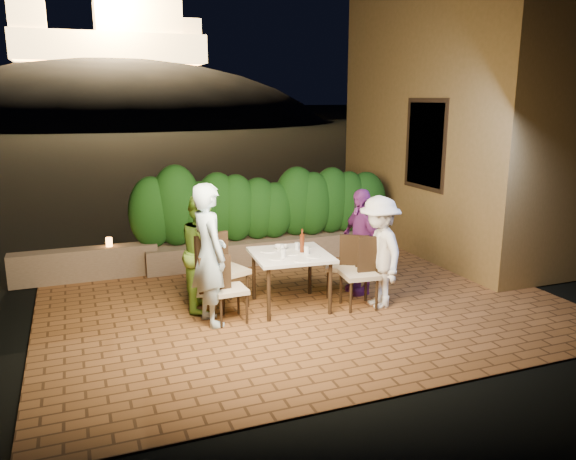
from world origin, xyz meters
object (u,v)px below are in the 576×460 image
dining_table (291,280)px  diner_white (379,252)px  chair_right_front (359,273)px  chair_right_back (341,265)px  chair_left_front (230,288)px  parapet_lamp (109,242)px  beer_bottle (302,241)px  bowl (281,247)px  diner_purple (361,241)px  diner_green (204,252)px  chair_left_back (226,269)px  diner_blue (209,255)px

dining_table → diner_white: bearing=-20.1°
chair_right_front → chair_right_back: size_ratio=1.09×
chair_left_front → parapet_lamp: bearing=115.6°
beer_bottle → parapet_lamp: size_ratio=2.28×
bowl → chair_left_front: (-0.87, -0.47, -0.33)m
beer_bottle → diner_purple: diner_purple is taller
chair_left_front → diner_white: (2.02, -0.20, 0.32)m
beer_bottle → diner_white: diner_white is taller
chair_right_back → diner_green: diner_green is taller
chair_left_back → diner_blue: diner_blue is taller
dining_table → chair_left_front: 0.93m
chair_left_front → chair_right_back: (1.74, 0.39, 0.01)m
diner_blue → diner_white: diner_blue is taller
chair_left_back → chair_right_front: 1.79m
bowl → chair_left_back: bearing=177.0°
chair_left_back → diner_purple: (1.97, -0.12, 0.24)m
chair_left_front → diner_blue: (-0.24, 0.04, 0.45)m
chair_right_front → diner_white: bearing=173.1°
diner_green → chair_right_back: bearing=-77.7°
dining_table → chair_left_front: (-0.91, -0.20, 0.06)m
diner_green → diner_purple: (2.24, -0.19, -0.01)m
chair_left_front → chair_right_front: (1.76, -0.14, 0.05)m
diner_purple → diner_blue: bearing=-84.0°
diner_blue → chair_right_back: bearing=-89.2°
parapet_lamp → chair_right_back: bearing=-34.1°
beer_bottle → parapet_lamp: (-2.36, 2.23, -0.34)m
chair_left_back → diner_blue: bearing=-145.2°
diner_white → beer_bottle: bearing=-110.1°
chair_left_front → bowl: bearing=26.2°
dining_table → diner_purple: (1.15, 0.19, 0.39)m
parapet_lamp → beer_bottle: bearing=-43.3°
beer_bottle → chair_right_front: beer_bottle is taller
dining_table → chair_left_back: size_ratio=0.95×
dining_table → diner_purple: 1.23m
chair_left_front → chair_left_back: 0.53m
beer_bottle → chair_left_front: (-1.07, -0.21, -0.47)m
diner_blue → diner_purple: 2.33m
chair_right_back → diner_purple: size_ratio=0.58×
dining_table → beer_bottle: 0.56m
chair_left_front → diner_white: size_ratio=0.58×
bowl → diner_purple: 1.20m
bowl → dining_table: bearing=-81.8°
bowl → diner_white: size_ratio=0.13×
diner_purple → parapet_lamp: bearing=-124.2°
chair_right_front → chair_right_back: (-0.02, 0.53, -0.04)m
chair_left_back → parapet_lamp: (-1.38, 1.92, 0.04)m
diner_white → chair_right_front: bearing=-99.2°
chair_left_back → diner_white: diner_white is taller
beer_bottle → diner_blue: diner_blue is taller
bowl → diner_purple: bearing=-3.8°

